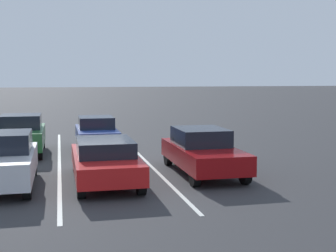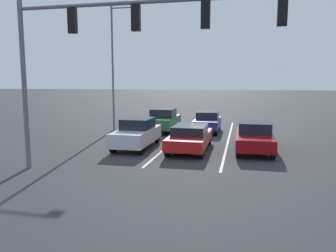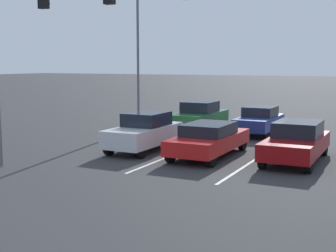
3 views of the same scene
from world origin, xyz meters
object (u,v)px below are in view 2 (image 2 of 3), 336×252
car_darkgreen_rightlane_second (163,120)px  street_lamp_right_shoulder (115,60)px  car_maroon_leftlane_front (254,136)px  car_navy_midlane_second (207,122)px  car_silver_rightlane_front (137,133)px  traffic_signal_gantry (118,37)px  car_red_midlane_front (190,137)px

car_darkgreen_rightlane_second → street_lamp_right_shoulder: 5.66m
car_maroon_leftlane_front → car_darkgreen_rightlane_second: car_darkgreen_rightlane_second is taller
car_navy_midlane_second → car_darkgreen_rightlane_second: bearing=8.8°
car_silver_rightlane_front → car_darkgreen_rightlane_second: size_ratio=1.00×
car_maroon_leftlane_front → traffic_signal_gantry: 9.03m
car_maroon_leftlane_front → car_silver_rightlane_front: (6.32, 0.58, 0.04)m
car_darkgreen_rightlane_second → traffic_signal_gantry: 12.02m
car_red_midlane_front → car_navy_midlane_second: size_ratio=1.19×
car_silver_rightlane_front → street_lamp_right_shoulder: size_ratio=0.47×
car_navy_midlane_second → traffic_signal_gantry: bearing=79.1°
car_red_midlane_front → car_darkgreen_rightlane_second: (2.92, -6.00, 0.13)m
traffic_signal_gantry → street_lamp_right_shoulder: bearing=-67.7°
car_silver_rightlane_front → traffic_signal_gantry: 6.90m
car_navy_midlane_second → traffic_signal_gantry: size_ratio=0.34×
car_red_midlane_front → traffic_signal_gantry: size_ratio=0.40×
car_red_midlane_front → car_maroon_leftlane_front: car_maroon_leftlane_front is taller
street_lamp_right_shoulder → car_silver_rightlane_front: bearing=120.7°
car_navy_midlane_second → car_silver_rightlane_front: bearing=63.5°
traffic_signal_gantry → car_maroon_leftlane_front: bearing=-133.1°
car_red_midlane_front → street_lamp_right_shoulder: bearing=-42.6°
car_red_midlane_front → car_navy_midlane_second: bearing=-92.2°
car_red_midlane_front → car_navy_midlane_second: car_navy_midlane_second is taller
car_silver_rightlane_front → car_navy_midlane_second: (-3.23, -6.48, -0.04)m
car_red_midlane_front → traffic_signal_gantry: bearing=68.8°
car_maroon_leftlane_front → car_navy_midlane_second: bearing=-62.3°
car_silver_rightlane_front → car_darkgreen_rightlane_second: 5.99m
car_silver_rightlane_front → car_maroon_leftlane_front: bearing=-174.8°
traffic_signal_gantry → car_silver_rightlane_front: bearing=-79.0°
car_silver_rightlane_front → traffic_signal_gantry: size_ratio=0.35×
car_red_midlane_front → car_navy_midlane_second: 6.49m
car_red_midlane_front → car_silver_rightlane_front: (2.98, -0.01, 0.09)m
car_silver_rightlane_front → street_lamp_right_shoulder: street_lamp_right_shoulder is taller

